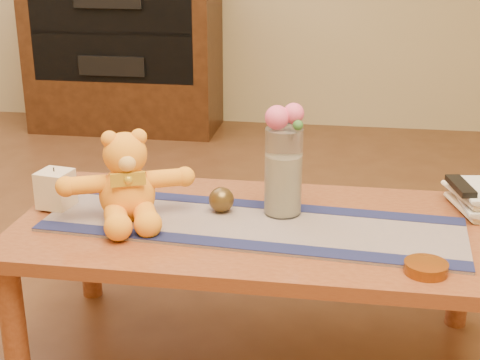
% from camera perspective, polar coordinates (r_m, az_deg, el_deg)
% --- Properties ---
extents(floor, '(5.50, 5.50, 0.00)m').
position_cam_1_polar(floor, '(2.24, 1.30, -14.16)').
color(floor, '#512D17').
rests_on(floor, ground).
extents(coffee_table_top, '(1.40, 0.70, 0.04)m').
position_cam_1_polar(coffee_table_top, '(2.03, 1.40, -4.06)').
color(coffee_table_top, brown).
rests_on(coffee_table_top, floor).
extents(table_leg_fl, '(0.07, 0.07, 0.41)m').
position_cam_1_polar(table_leg_fl, '(2.07, -18.06, -11.68)').
color(table_leg_fl, brown).
rests_on(table_leg_fl, floor).
extents(table_leg_bl, '(0.07, 0.07, 0.41)m').
position_cam_1_polar(table_leg_bl, '(2.53, -12.30, -5.06)').
color(table_leg_bl, brown).
rests_on(table_leg_bl, floor).
extents(table_leg_br, '(0.07, 0.07, 0.41)m').
position_cam_1_polar(table_leg_br, '(2.41, 17.71, -6.96)').
color(table_leg_br, brown).
rests_on(table_leg_br, floor).
extents(persian_runner, '(1.22, 0.43, 0.01)m').
position_cam_1_polar(persian_runner, '(2.00, 0.99, -3.69)').
color(persian_runner, '#1A2249').
rests_on(persian_runner, coffee_table_top).
extents(runner_border_near, '(1.20, 0.14, 0.00)m').
position_cam_1_polar(runner_border_near, '(1.87, 0.06, -5.29)').
color(runner_border_near, '#161A43').
rests_on(runner_border_near, persian_runner).
extents(runner_border_far, '(1.20, 0.14, 0.00)m').
position_cam_1_polar(runner_border_far, '(2.13, 1.79, -2.04)').
color(runner_border_far, '#161A43').
rests_on(runner_border_far, persian_runner).
extents(teddy_bear, '(0.46, 0.43, 0.25)m').
position_cam_1_polar(teddy_bear, '(2.03, -9.32, 0.27)').
color(teddy_bear, orange).
rests_on(teddy_bear, persian_runner).
extents(pillar_candle, '(0.11, 0.11, 0.11)m').
position_cam_1_polar(pillar_candle, '(2.17, -14.90, -0.70)').
color(pillar_candle, beige).
rests_on(pillar_candle, persian_runner).
extents(candle_wick, '(0.00, 0.00, 0.01)m').
position_cam_1_polar(candle_wick, '(2.15, -15.04, 0.84)').
color(candle_wick, black).
rests_on(candle_wick, pillar_candle).
extents(glass_vase, '(0.11, 0.11, 0.26)m').
position_cam_1_polar(glass_vase, '(2.03, 3.58, 0.68)').
color(glass_vase, silver).
rests_on(glass_vase, persian_runner).
extents(potpourri_fill, '(0.09, 0.09, 0.18)m').
position_cam_1_polar(potpourri_fill, '(2.04, 3.55, -0.35)').
color(potpourri_fill, beige).
rests_on(potpourri_fill, glass_vase).
extents(rose_left, '(0.07, 0.07, 0.07)m').
position_cam_1_polar(rose_left, '(1.97, 3.07, 5.15)').
color(rose_left, '#E6517E').
rests_on(rose_left, glass_vase).
extents(rose_right, '(0.06, 0.06, 0.06)m').
position_cam_1_polar(rose_right, '(1.98, 4.42, 5.47)').
color(rose_right, '#E6517E').
rests_on(rose_right, glass_vase).
extents(blue_flower_back, '(0.04, 0.04, 0.04)m').
position_cam_1_polar(blue_flower_back, '(2.01, 4.05, 5.24)').
color(blue_flower_back, '#4D64A7').
rests_on(blue_flower_back, glass_vase).
extents(blue_flower_side, '(0.04, 0.04, 0.04)m').
position_cam_1_polar(blue_flower_side, '(2.01, 2.87, 4.96)').
color(blue_flower_side, '#4D64A7').
rests_on(blue_flower_side, glass_vase).
extents(leaf_sprig, '(0.03, 0.03, 0.03)m').
position_cam_1_polar(leaf_sprig, '(1.96, 4.78, 4.51)').
color(leaf_sprig, '#33662D').
rests_on(leaf_sprig, glass_vase).
extents(bronze_ball, '(0.08, 0.08, 0.08)m').
position_cam_1_polar(bronze_ball, '(2.07, -1.54, -1.62)').
color(bronze_ball, '#4F3A1A').
rests_on(bronze_ball, persian_runner).
extents(book_bottom, '(0.22, 0.26, 0.02)m').
position_cam_1_polar(book_bottom, '(2.20, 17.38, -2.20)').
color(book_bottom, '#FAE6C1').
rests_on(book_bottom, coffee_table_top).
extents(book_lower, '(0.19, 0.24, 0.02)m').
position_cam_1_polar(book_lower, '(2.19, 17.58, -1.77)').
color(book_lower, '#FAE6C1').
rests_on(book_lower, book_bottom).
extents(book_upper, '(0.22, 0.26, 0.02)m').
position_cam_1_polar(book_upper, '(2.19, 17.31, -1.25)').
color(book_upper, '#FAE6C1').
rests_on(book_upper, book_lower).
extents(book_top, '(0.19, 0.25, 0.02)m').
position_cam_1_polar(book_top, '(2.18, 17.65, -0.82)').
color(book_top, '#FAE6C1').
rests_on(book_top, book_upper).
extents(tv_remote, '(0.08, 0.17, 0.02)m').
position_cam_1_polar(tv_remote, '(2.17, 17.66, -0.47)').
color(tv_remote, black).
rests_on(tv_remote, book_top).
extents(amber_dish, '(0.12, 0.12, 0.03)m').
position_cam_1_polar(amber_dish, '(1.79, 15.02, -6.97)').
color(amber_dish, '#BF5914').
rests_on(amber_dish, coffee_table_top).
extents(media_cabinet, '(1.20, 0.50, 1.10)m').
position_cam_1_polar(media_cabinet, '(4.61, -9.51, 10.87)').
color(media_cabinet, black).
rests_on(media_cabinet, floor).
extents(cabinet_cavity, '(1.02, 0.03, 0.61)m').
position_cam_1_polar(cabinet_cavity, '(4.37, -10.56, 11.79)').
color(cabinet_cavity, black).
rests_on(cabinet_cavity, media_cabinet).
extents(cabinet_shelf, '(1.02, 0.20, 0.02)m').
position_cam_1_polar(cabinet_shelf, '(4.45, -10.20, 11.95)').
color(cabinet_shelf, black).
rests_on(cabinet_shelf, media_cabinet).
extents(stereo_lower, '(0.42, 0.28, 0.12)m').
position_cam_1_polar(stereo_lower, '(4.50, -9.96, 9.49)').
color(stereo_lower, black).
rests_on(stereo_lower, media_cabinet).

